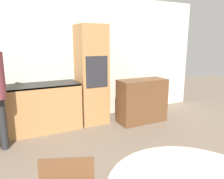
% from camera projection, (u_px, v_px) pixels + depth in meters
% --- Properties ---
extents(wall_back, '(6.44, 0.05, 2.60)m').
position_uv_depth(wall_back, '(69.00, 59.00, 4.50)').
color(wall_back, beige).
rests_on(wall_back, ground_plane).
extents(kitchen_counter, '(2.42, 0.60, 0.89)m').
position_uv_depth(kitchen_counter, '(12.00, 111.00, 3.88)').
color(kitchen_counter, '#AD7A47').
rests_on(kitchen_counter, ground_plane).
extents(oven_unit, '(0.55, 0.59, 1.98)m').
position_uv_depth(oven_unit, '(91.00, 75.00, 4.43)').
color(oven_unit, '#AD7A47').
rests_on(oven_unit, ground_plane).
extents(sideboard, '(1.01, 0.45, 0.90)m').
position_uv_depth(sideboard, '(142.00, 101.00, 4.55)').
color(sideboard, brown).
rests_on(sideboard, ground_plane).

